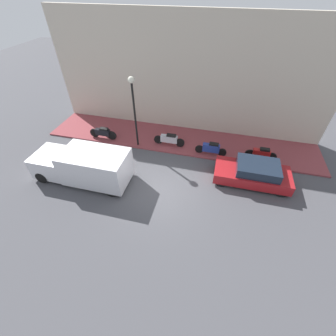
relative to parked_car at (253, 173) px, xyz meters
name	(u,v)px	position (x,y,z in m)	size (l,w,h in m)	color
ground_plane	(161,189)	(-1.84, 4.63, -0.60)	(60.00, 60.00, 0.00)	#47474C
sidewalk	(179,140)	(2.89, 4.63, -0.54)	(3.17, 17.92, 0.10)	brown
building_facade	(187,77)	(4.62, 4.63, 3.04)	(0.30, 17.92, 7.28)	beige
parked_car	(253,173)	(0.00, 0.00, 0.00)	(1.77, 3.93, 1.23)	maroon
delivery_van	(83,165)	(-2.00, 8.83, 0.35)	(1.94, 5.19, 1.86)	silver
scooter_silver	(169,139)	(2.07, 5.12, -0.05)	(0.30, 2.02, 0.81)	#B7B7BF
motorcycle_blue	(211,148)	(1.74, 2.41, -0.05)	(0.30, 1.91, 0.83)	navy
motorcycle_red	(261,154)	(1.89, -0.52, -0.04)	(0.30, 1.84, 0.86)	#B21E1E
motorcycle_black	(103,133)	(1.75, 9.62, -0.06)	(0.30, 1.89, 0.80)	black
streetlamp	(133,101)	(1.61, 7.12, 2.53)	(0.36, 0.36, 4.39)	black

